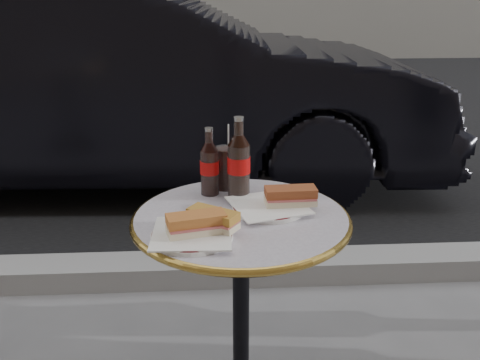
{
  "coord_description": "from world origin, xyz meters",
  "views": [
    {
      "loc": [
        -0.09,
        -1.38,
        1.34
      ],
      "look_at": [
        0.0,
        0.05,
        0.82
      ],
      "focal_mm": 40.0,
      "sensor_mm": 36.0,
      "label": 1
    }
  ],
  "objects": [
    {
      "name": "parked_car",
      "position": [
        -0.6,
        2.37,
        0.7
      ],
      "size": [
        1.62,
        4.28,
        1.39
      ],
      "primitive_type": "imported",
      "rotation": [
        0.0,
        0.0,
        1.54
      ],
      "color": "black",
      "rests_on": "ground"
    },
    {
      "name": "cola_bottle_right",
      "position": [
        0.0,
        0.14,
        0.86
      ],
      "size": [
        0.09,
        0.09,
        0.25
      ],
      "primitive_type": null,
      "rotation": [
        0.0,
        0.0,
        0.37
      ],
      "color": "black",
      "rests_on": "bistro_table"
    },
    {
      "name": "asphalt_road",
      "position": [
        0.0,
        5.0,
        0.0
      ],
      "size": [
        40.0,
        8.0,
        0.0
      ],
      "primitive_type": "cube",
      "color": "black",
      "rests_on": "ground"
    },
    {
      "name": "bistro_table",
      "position": [
        0.0,
        0.0,
        0.37
      ],
      "size": [
        0.62,
        0.62,
        0.73
      ],
      "primitive_type": null,
      "color": "#BAB2C4",
      "rests_on": "ground"
    },
    {
      "name": "plate_right",
      "position": [
        0.08,
        0.04,
        0.74
      ],
      "size": [
        0.23,
        0.23,
        0.01
      ],
      "primitive_type": "cylinder",
      "rotation": [
        0.0,
        0.0,
        0.11
      ],
      "color": "white",
      "rests_on": "bistro_table"
    },
    {
      "name": "sandwich_left_b",
      "position": [
        -0.08,
        -0.11,
        0.77
      ],
      "size": [
        0.15,
        0.13,
        0.05
      ],
      "primitive_type": "cube",
      "rotation": [
        0.0,
        0.0,
        -0.6
      ],
      "color": "#B27B2D",
      "rests_on": "plate_left"
    },
    {
      "name": "cola_bottle_left",
      "position": [
        -0.09,
        0.17,
        0.84
      ],
      "size": [
        0.06,
        0.06,
        0.21
      ],
      "primitive_type": null,
      "rotation": [
        0.0,
        0.0,
        0.03
      ],
      "color": "black",
      "rests_on": "bistro_table"
    },
    {
      "name": "sandwich_left_a",
      "position": [
        -0.12,
        -0.14,
        0.77
      ],
      "size": [
        0.16,
        0.1,
        0.05
      ],
      "primitive_type": "cube",
      "rotation": [
        0.0,
        0.0,
        0.24
      ],
      "color": "#B7672E",
      "rests_on": "plate_left"
    },
    {
      "name": "plate_left",
      "position": [
        -0.13,
        -0.14,
        0.74
      ],
      "size": [
        0.25,
        0.25,
        0.01
      ],
      "primitive_type": "cylinder",
      "rotation": [
        0.0,
        0.0,
        -0.21
      ],
      "color": "white",
      "rests_on": "bistro_table"
    },
    {
      "name": "cola_glass",
      "position": [
        -0.04,
        0.22,
        0.8
      ],
      "size": [
        0.09,
        0.09,
        0.14
      ],
      "primitive_type": "cylinder",
      "rotation": [
        0.0,
        0.0,
        0.4
      ],
      "color": "black",
      "rests_on": "bistro_table"
    },
    {
      "name": "sandwich_right",
      "position": [
        0.14,
        0.04,
        0.77
      ],
      "size": [
        0.15,
        0.07,
        0.05
      ],
      "primitive_type": "cube",
      "rotation": [
        0.0,
        0.0,
        0.04
      ],
      "color": "brown",
      "rests_on": "plate_right"
    },
    {
      "name": "curb",
      "position": [
        0.0,
        0.9,
        0.05
      ],
      "size": [
        40.0,
        0.2,
        0.12
      ],
      "primitive_type": "cube",
      "color": "gray",
      "rests_on": "ground"
    }
  ]
}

